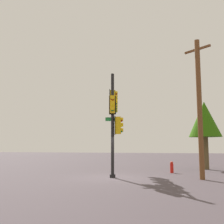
# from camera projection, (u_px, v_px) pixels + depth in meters

# --- Properties ---
(ground_plane) EXTENTS (120.00, 120.00, 0.00)m
(ground_plane) POSITION_uv_depth(u_px,v_px,m) (113.00, 178.00, 16.81)
(ground_plane) COLOR #473D42
(signal_pole_assembly) EXTENTS (6.63, 2.05, 6.65)m
(signal_pole_assembly) POSITION_uv_depth(u_px,v_px,m) (114.00, 108.00, 19.34)
(signal_pole_assembly) COLOR black
(signal_pole_assembly) RESTS_ON ground_plane
(utility_pole) EXTENTS (1.22, 1.48, 8.54)m
(utility_pole) POSITION_uv_depth(u_px,v_px,m) (199.00, 106.00, 16.38)
(utility_pole) COLOR brown
(utility_pole) RESTS_ON ground_plane
(fire_hydrant) EXTENTS (0.33, 0.24, 0.83)m
(fire_hydrant) POSITION_uv_depth(u_px,v_px,m) (172.00, 167.00, 19.80)
(fire_hydrant) COLOR red
(fire_hydrant) RESTS_ON ground_plane
(tree_near) EXTENTS (2.74, 2.74, 5.78)m
(tree_near) POSITION_uv_depth(u_px,v_px,m) (205.00, 120.00, 23.16)
(tree_near) COLOR brown
(tree_near) RESTS_ON ground_plane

